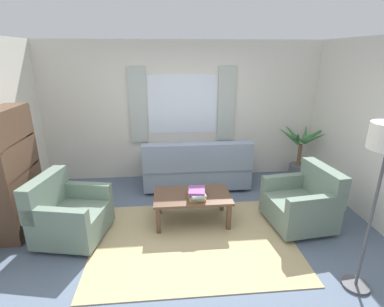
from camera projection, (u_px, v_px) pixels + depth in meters
ground_plane at (194, 240)px, 3.87m from camera, size 6.24×6.24×0.00m
wall_back at (182, 112)px, 5.57m from camera, size 5.32×0.12×2.60m
window_with_curtains at (183, 105)px, 5.44m from camera, size 1.98×0.07×1.40m
area_rug at (194, 240)px, 3.87m from camera, size 2.63×1.92×0.01m
couch at (196, 168)px, 5.30m from camera, size 1.90×0.82×0.92m
armchair_left at (68, 214)px, 3.83m from camera, size 0.97×0.99×0.88m
armchair_right at (303, 203)px, 4.12m from camera, size 0.91×0.93×0.88m
coffee_table at (192, 198)px, 4.18m from camera, size 1.10×0.64×0.44m
book_stack_on_table at (197, 193)px, 4.07m from camera, size 0.26×0.35×0.13m
potted_plant at (300, 154)px, 5.56m from camera, size 1.10×1.03×1.15m
bookshelf at (17, 170)px, 3.90m from camera, size 0.30×0.94×1.72m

